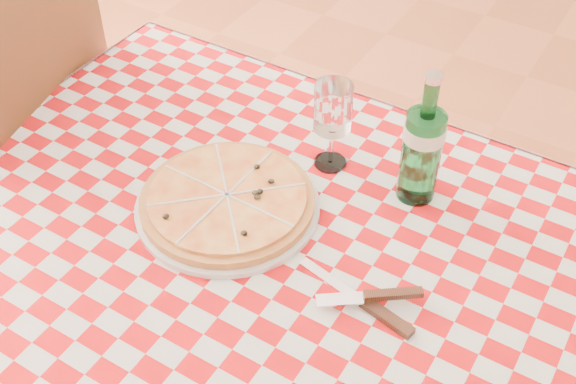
% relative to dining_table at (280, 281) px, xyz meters
% --- Properties ---
extents(dining_table, '(1.20, 0.80, 0.75)m').
position_rel_dining_table_xyz_m(dining_table, '(0.00, 0.00, 0.00)').
color(dining_table, brown).
rests_on(dining_table, ground).
extents(tablecloth, '(1.30, 0.90, 0.01)m').
position_rel_dining_table_xyz_m(tablecloth, '(0.00, 0.00, 0.09)').
color(tablecloth, '#A60A0E').
rests_on(tablecloth, dining_table).
extents(chair_far, '(0.57, 0.57, 1.05)m').
position_rel_dining_table_xyz_m(chair_far, '(-0.77, 0.08, -0.06)').
color(chair_far, brown).
rests_on(chair_far, ground).
extents(pizza_plate, '(0.34, 0.34, 0.04)m').
position_rel_dining_table_xyz_m(pizza_plate, '(-0.12, 0.02, 0.12)').
color(pizza_plate, '#BC883E').
rests_on(pizza_plate, tablecloth).
extents(water_bottle, '(0.08, 0.08, 0.26)m').
position_rel_dining_table_xyz_m(water_bottle, '(0.14, 0.23, 0.23)').
color(water_bottle, '#1B6C30').
rests_on(water_bottle, tablecloth).
extents(wine_glass, '(0.08, 0.08, 0.18)m').
position_rel_dining_table_xyz_m(wine_glass, '(-0.03, 0.22, 0.19)').
color(wine_glass, white).
rests_on(wine_glass, tablecloth).
extents(cutlery, '(0.28, 0.25, 0.03)m').
position_rel_dining_table_xyz_m(cutlery, '(0.18, -0.04, 0.11)').
color(cutlery, silver).
rests_on(cutlery, tablecloth).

